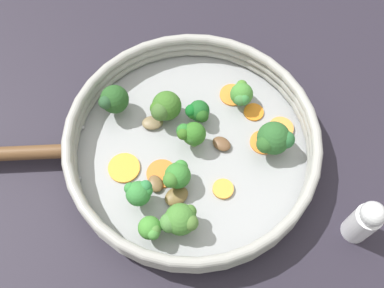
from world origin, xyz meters
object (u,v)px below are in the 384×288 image
object	(u,v)px
carrot_slice_3	(223,189)
broccoli_floret_8	(274,139)
broccoli_floret_3	(139,193)
broccoli_floret_0	(151,229)
carrot_slice_6	(254,112)
broccoli_floret_7	(190,134)
broccoli_floret_4	(242,95)
broccoli_floret_2	(180,220)
broccoli_floret_5	(177,175)
skillet	(192,151)
mushroom_piece_1	(153,123)
mushroom_piece_3	(176,196)
broccoli_floret_6	(165,107)
carrot_slice_5	(263,142)
broccoli_floret_1	(113,100)
carrot_slice_0	(162,174)
mushroom_piece_2	(155,184)
carrot_slice_1	(281,128)
carrot_slice_4	(232,95)
broccoli_floret_9	(198,112)
mushroom_piece_0	(222,144)
salt_shaker	(364,221)
carrot_slice_2	(124,168)

from	to	relation	value
carrot_slice_3	broccoli_floret_8	bearing A→B (deg)	61.60
broccoli_floret_3	broccoli_floret_0	bearing A→B (deg)	-50.70
carrot_slice_6	broccoli_floret_7	distance (m)	0.11
broccoli_floret_0	broccoli_floret_4	size ratio (longest dim) A/B	1.05
broccoli_floret_2	broccoli_floret_5	world-z (taller)	broccoli_floret_2
skillet	mushroom_piece_1	bearing A→B (deg)	165.31
skillet	broccoli_floret_0	size ratio (longest dim) A/B	7.94
carrot_slice_3	mushroom_piece_3	world-z (taller)	mushroom_piece_3
broccoli_floret_2	broccoli_floret_6	xyz separation A→B (m)	(-0.08, 0.15, -0.00)
carrot_slice_5	broccoli_floret_3	xyz separation A→B (m)	(-0.13, -0.14, 0.03)
skillet	broccoli_floret_7	world-z (taller)	broccoli_floret_7
skillet	broccoli_floret_1	bearing A→B (deg)	170.93
carrot_slice_0	mushroom_piece_2	bearing A→B (deg)	-96.24
carrot_slice_5	skillet	bearing A→B (deg)	-154.89
skillet	carrot_slice_3	world-z (taller)	carrot_slice_3
carrot_slice_1	broccoli_floret_7	bearing A→B (deg)	-150.04
broccoli_floret_7	mushroom_piece_2	size ratio (longest dim) A/B	1.79
carrot_slice_0	broccoli_floret_7	bearing A→B (deg)	69.67
carrot_slice_0	broccoli_floret_5	xyz separation A→B (m)	(0.03, -0.01, 0.03)
carrot_slice_0	carrot_slice_5	bearing A→B (deg)	38.51
carrot_slice_1	broccoli_floret_8	size ratio (longest dim) A/B	0.71
carrot_slice_5	mushroom_piece_2	distance (m)	0.17
carrot_slice_4	broccoli_floret_7	size ratio (longest dim) A/B	0.83
carrot_slice_3	carrot_slice_4	distance (m)	0.16
carrot_slice_0	mushroom_piece_2	world-z (taller)	mushroom_piece_2
carrot_slice_4	carrot_slice_6	world-z (taller)	same
broccoli_floret_3	carrot_slice_4	bearing A→B (deg)	72.19
mushroom_piece_2	broccoli_floret_8	bearing A→B (deg)	38.77
broccoli_floret_9	carrot_slice_6	bearing A→B (deg)	27.44
carrot_slice_3	broccoli_floret_4	bearing A→B (deg)	97.51
broccoli_floret_0	broccoli_floret_5	bearing A→B (deg)	86.22
carrot_slice_1	broccoli_floret_5	distance (m)	0.18
carrot_slice_3	broccoli_floret_4	distance (m)	0.15
mushroom_piece_2	broccoli_floret_6	bearing A→B (deg)	103.92
mushroom_piece_0	mushroom_piece_2	bearing A→B (deg)	-126.86
broccoli_floret_9	broccoli_floret_6	bearing A→B (deg)	-164.89
broccoli_floret_2	mushroom_piece_1	distance (m)	0.17
carrot_slice_6	broccoli_floret_8	bearing A→B (deg)	-50.92
carrot_slice_6	broccoli_floret_6	xyz separation A→B (m)	(-0.12, -0.05, 0.03)
mushroom_piece_0	broccoli_floret_5	bearing A→B (deg)	-117.23
broccoli_floret_1	broccoli_floret_6	size ratio (longest dim) A/B	1.04
broccoli_floret_6	mushroom_piece_1	size ratio (longest dim) A/B	1.60
carrot_slice_3	broccoli_floret_5	world-z (taller)	broccoli_floret_5
carrot_slice_6	salt_shaker	world-z (taller)	salt_shaker
broccoli_floret_1	broccoli_floret_2	xyz separation A→B (m)	(0.16, -0.14, -0.00)
carrot_slice_3	broccoli_floret_6	distance (m)	0.15
broccoli_floret_5	mushroom_piece_3	bearing A→B (deg)	-72.93
broccoli_floret_9	mushroom_piece_1	world-z (taller)	broccoli_floret_9
carrot_slice_4	skillet	bearing A→B (deg)	-104.45
skillet	carrot_slice_2	world-z (taller)	carrot_slice_2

